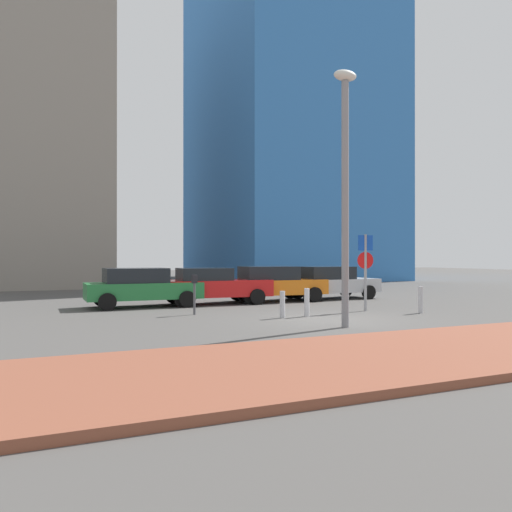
{
  "coord_description": "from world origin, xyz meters",
  "views": [
    {
      "loc": [
        -8.47,
        -13.35,
        1.93
      ],
      "look_at": [
        -1.09,
        3.04,
        1.97
      ],
      "focal_mm": 35.47,
      "sensor_mm": 36.0,
      "label": 1
    }
  ],
  "objects_px": {
    "parking_meter": "(194,289)",
    "traffic_bollard_far": "(307,302)",
    "parked_car_green": "(141,287)",
    "parked_car_red": "(213,285)",
    "parking_sign_post": "(365,263)",
    "traffic_bollard_near": "(421,300)",
    "parked_car_orange": "(273,283)",
    "street_lamp": "(345,176)",
    "parked_car_silver": "(328,282)",
    "traffic_bollard_mid": "(282,305)"
  },
  "relations": [
    {
      "from": "parked_car_silver",
      "to": "parked_car_orange",
      "type": "bearing_deg",
      "value": -176.52
    },
    {
      "from": "street_lamp",
      "to": "parking_meter",
      "type": "bearing_deg",
      "value": 121.71
    },
    {
      "from": "parking_meter",
      "to": "traffic_bollard_mid",
      "type": "distance_m",
      "value": 3.08
    },
    {
      "from": "parking_sign_post",
      "to": "traffic_bollard_mid",
      "type": "height_order",
      "value": "parking_sign_post"
    },
    {
      "from": "parked_car_red",
      "to": "parked_car_green",
      "type": "bearing_deg",
      "value": -179.7
    },
    {
      "from": "traffic_bollard_mid",
      "to": "traffic_bollard_far",
      "type": "height_order",
      "value": "traffic_bollard_far"
    },
    {
      "from": "parking_sign_post",
      "to": "parking_meter",
      "type": "distance_m",
      "value": 6.16
    },
    {
      "from": "parked_car_orange",
      "to": "traffic_bollard_far",
      "type": "relative_size",
      "value": 4.82
    },
    {
      "from": "parking_sign_post",
      "to": "traffic_bollard_near",
      "type": "height_order",
      "value": "parking_sign_post"
    },
    {
      "from": "parked_car_silver",
      "to": "traffic_bollard_near",
      "type": "distance_m",
      "value": 6.41
    },
    {
      "from": "parked_car_green",
      "to": "parked_car_silver",
      "type": "distance_m",
      "value": 8.65
    },
    {
      "from": "parked_car_silver",
      "to": "parking_meter",
      "type": "height_order",
      "value": "parked_car_silver"
    },
    {
      "from": "parking_meter",
      "to": "parked_car_silver",
      "type": "bearing_deg",
      "value": 25.6
    },
    {
      "from": "parked_car_orange",
      "to": "traffic_bollard_far",
      "type": "bearing_deg",
      "value": -105.08
    },
    {
      "from": "traffic_bollard_near",
      "to": "parked_car_orange",
      "type": "bearing_deg",
      "value": 112.61
    },
    {
      "from": "parked_car_red",
      "to": "parking_meter",
      "type": "bearing_deg",
      "value": -118.49
    },
    {
      "from": "parked_car_orange",
      "to": "parking_meter",
      "type": "bearing_deg",
      "value": -143.46
    },
    {
      "from": "traffic_bollard_near",
      "to": "traffic_bollard_far",
      "type": "xyz_separation_m",
      "value": [
        -4.05,
        0.77,
        -0.0
      ]
    },
    {
      "from": "parked_car_green",
      "to": "traffic_bollard_near",
      "type": "distance_m",
      "value": 10.32
    },
    {
      "from": "parked_car_green",
      "to": "parked_car_red",
      "type": "bearing_deg",
      "value": 0.3
    },
    {
      "from": "parked_car_silver",
      "to": "traffic_bollard_near",
      "type": "height_order",
      "value": "parked_car_silver"
    },
    {
      "from": "traffic_bollard_mid",
      "to": "traffic_bollard_far",
      "type": "bearing_deg",
      "value": 2.71
    },
    {
      "from": "traffic_bollard_far",
      "to": "traffic_bollard_near",
      "type": "bearing_deg",
      "value": -10.75
    },
    {
      "from": "parked_car_red",
      "to": "parking_meter",
      "type": "height_order",
      "value": "parked_car_red"
    },
    {
      "from": "parked_car_green",
      "to": "parking_meter",
      "type": "bearing_deg",
      "value": -71.75
    },
    {
      "from": "parked_car_orange",
      "to": "parking_sign_post",
      "type": "relative_size",
      "value": 1.61
    },
    {
      "from": "parking_sign_post",
      "to": "traffic_bollard_near",
      "type": "xyz_separation_m",
      "value": [
        1.28,
        -1.38,
        -1.26
      ]
    },
    {
      "from": "parked_car_red",
      "to": "street_lamp",
      "type": "height_order",
      "value": "street_lamp"
    },
    {
      "from": "parked_car_red",
      "to": "parked_car_orange",
      "type": "distance_m",
      "value": 2.83
    },
    {
      "from": "parked_car_green",
      "to": "parking_meter",
      "type": "height_order",
      "value": "parked_car_green"
    },
    {
      "from": "parked_car_orange",
      "to": "street_lamp",
      "type": "relative_size",
      "value": 0.62
    },
    {
      "from": "parked_car_orange",
      "to": "traffic_bollard_near",
      "type": "xyz_separation_m",
      "value": [
        2.59,
        -6.21,
        -0.34
      ]
    },
    {
      "from": "parked_car_orange",
      "to": "parked_car_silver",
      "type": "bearing_deg",
      "value": 3.48
    },
    {
      "from": "parking_meter",
      "to": "street_lamp",
      "type": "xyz_separation_m",
      "value": [
        2.87,
        -4.64,
        3.29
      ]
    },
    {
      "from": "street_lamp",
      "to": "traffic_bollard_near",
      "type": "xyz_separation_m",
      "value": [
        4.36,
        1.87,
        -3.7
      ]
    },
    {
      "from": "parked_car_orange",
      "to": "street_lamp",
      "type": "height_order",
      "value": "street_lamp"
    },
    {
      "from": "traffic_bollard_far",
      "to": "parking_sign_post",
      "type": "bearing_deg",
      "value": 12.49
    },
    {
      "from": "traffic_bollard_near",
      "to": "traffic_bollard_mid",
      "type": "distance_m",
      "value": 5.02
    },
    {
      "from": "parked_car_silver",
      "to": "parked_car_red",
      "type": "bearing_deg",
      "value": -177.18
    },
    {
      "from": "parked_car_orange",
      "to": "traffic_bollard_near",
      "type": "bearing_deg",
      "value": -67.39
    },
    {
      "from": "parked_car_orange",
      "to": "parked_car_silver",
      "type": "relative_size",
      "value": 0.96
    },
    {
      "from": "parking_sign_post",
      "to": "parked_car_green",
      "type": "bearing_deg",
      "value": 146.22
    },
    {
      "from": "parking_sign_post",
      "to": "parked_car_silver",
      "type": "bearing_deg",
      "value": 72.22
    },
    {
      "from": "street_lamp",
      "to": "parked_car_orange",
      "type": "bearing_deg",
      "value": 77.61
    },
    {
      "from": "parking_meter",
      "to": "traffic_bollard_far",
      "type": "height_order",
      "value": "parking_meter"
    },
    {
      "from": "parking_meter",
      "to": "traffic_bollard_far",
      "type": "relative_size",
      "value": 1.46
    },
    {
      "from": "street_lamp",
      "to": "traffic_bollard_far",
      "type": "height_order",
      "value": "street_lamp"
    },
    {
      "from": "parking_meter",
      "to": "traffic_bollard_mid",
      "type": "height_order",
      "value": "parking_meter"
    },
    {
      "from": "parked_car_orange",
      "to": "parking_sign_post",
      "type": "xyz_separation_m",
      "value": [
        1.3,
        -4.83,
        0.92
      ]
    },
    {
      "from": "parking_sign_post",
      "to": "street_lamp",
      "type": "xyz_separation_m",
      "value": [
        -3.08,
        -3.25,
        2.44
      ]
    }
  ]
}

